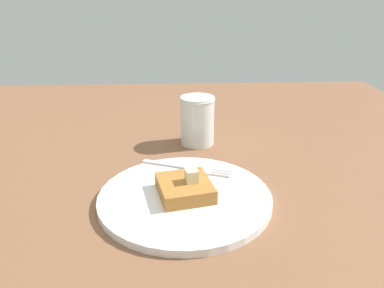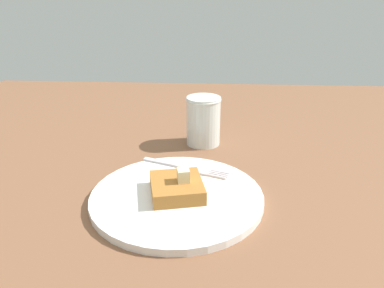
{
  "view_description": "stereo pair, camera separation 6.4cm",
  "coord_description": "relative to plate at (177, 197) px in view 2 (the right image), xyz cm",
  "views": [
    {
      "loc": [
        -1.1,
        56.12,
        31.7
      ],
      "look_at": [
        -3.78,
        -2.76,
        6.46
      ],
      "focal_mm": 35.0,
      "sensor_mm": 36.0,
      "label": 1
    },
    {
      "loc": [
        -7.51,
        56.06,
        31.7
      ],
      "look_at": [
        -3.78,
        -2.76,
        6.46
      ],
      "focal_mm": 35.0,
      "sensor_mm": 36.0,
      "label": 2
    }
  ],
  "objects": [
    {
      "name": "butter_pat_primary",
      "position": [
        -0.99,
        -0.06,
        3.58
      ],
      "size": [
        2.09,
        2.23,
        1.91
      ],
      "primitive_type": "cube",
      "rotation": [
        0.0,
        0.0,
        1.79
      ],
      "color": "beige",
      "rests_on": "toast_slice_center"
    },
    {
      "name": "syrup_jar",
      "position": [
        -3.11,
        -22.0,
        3.88
      ],
      "size": [
        6.92,
        6.92,
        9.67
      ],
      "color": "#57250A",
      "rests_on": "table_surface"
    },
    {
      "name": "table_surface",
      "position": [
        2.22,
        -8.24,
        -1.62
      ],
      "size": [
        126.96,
        126.96,
        1.96
      ],
      "primitive_type": "cube",
      "color": "brown",
      "rests_on": "ground"
    },
    {
      "name": "fork",
      "position": [
        -1.15,
        -8.05,
        0.68
      ],
      "size": [
        15.46,
        7.06,
        0.36
      ],
      "color": "silver",
      "rests_on": "plate"
    },
    {
      "name": "plate",
      "position": [
        0.0,
        0.0,
        0.0
      ],
      "size": [
        25.64,
        25.64,
        1.15
      ],
      "color": "white",
      "rests_on": "table_surface"
    },
    {
      "name": "toast_slice_center",
      "position": [
        -0.0,
        0.0,
        1.56
      ],
      "size": [
        9.07,
        9.52,
        2.12
      ],
      "primitive_type": "cube",
      "rotation": [
        0.0,
        0.0,
        0.22
      ],
      "color": "#AA6B2E",
      "rests_on": "plate"
    }
  ]
}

